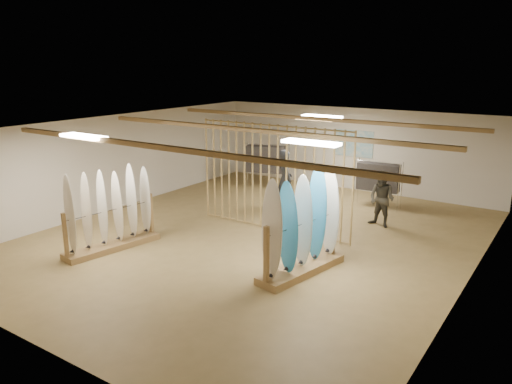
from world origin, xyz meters
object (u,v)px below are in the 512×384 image
Objects in this scene: rack_right at (302,240)px; shopper_a at (285,175)px; clothing_rack_a at (266,159)px; rack_left at (111,223)px; clothing_rack_b at (378,177)px; shopper_b at (382,195)px.

rack_right reaches higher than shopper_a.
rack_right is 7.18m from clothing_rack_a.
rack_right is 1.14× the size of shopper_a.
rack_right is at bearing 25.66° from rack_left.
shopper_a is (-2.28, -1.65, 0.08)m from clothing_rack_b.
rack_left is 1.67× the size of clothing_rack_b.
shopper_b reaches higher than clothing_rack_b.
clothing_rack_b is at bearing 126.16° from shopper_b.
clothing_rack_b is 1.83m from shopper_b.
shopper_b is at bearing 57.08° from rack_left.
clothing_rack_a is at bearing 172.36° from shopper_b.
rack_right reaches higher than rack_left.
clothing_rack_b is (4.03, -0.07, -0.10)m from clothing_rack_a.
shopper_a is (1.68, 5.17, 0.37)m from rack_left.
clothing_rack_a is 5.08m from shopper_b.
clothing_rack_b is 2.81m from shopper_a.
clothing_rack_a is 2.46m from shopper_a.
rack_left is 1.40× the size of shopper_b.
clothing_rack_a is 0.79× the size of shopper_a.
rack_right is at bearing -88.79° from clothing_rack_b.
clothing_rack_a reaches higher than clothing_rack_b.
rack_left is 1.50× the size of clothing_rack_a.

